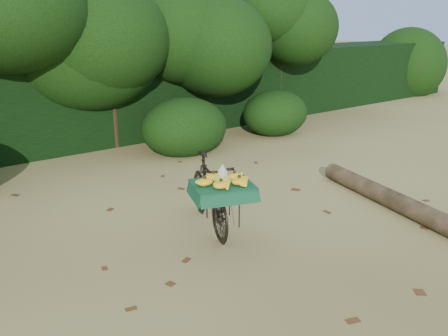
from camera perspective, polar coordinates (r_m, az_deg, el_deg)
ground at (r=5.77m, az=5.68°, el=-9.86°), size 80.00×80.00×0.00m
vendor_bicycle at (r=6.13m, az=-1.77°, el=-2.93°), size 1.10×1.79×0.97m
fallen_log at (r=7.03m, az=21.85°, el=-4.66°), size 1.07×3.69×0.27m
hedge_backdrop at (r=10.77m, az=-17.46°, el=7.58°), size 26.00×1.80×1.80m
tree_row at (r=9.68m, az=-20.11°, el=12.84°), size 14.50×2.00×4.00m
bush_clumps at (r=9.24m, az=-10.04°, el=3.67°), size 8.80×1.70×0.90m
leaf_litter at (r=6.21m, az=1.62°, el=-7.62°), size 7.00×7.30×0.01m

